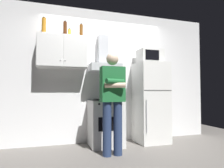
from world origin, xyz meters
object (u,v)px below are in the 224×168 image
bottle_beer_brown (81,31)px  person_standing (113,99)px  bottle_liquor_amber (44,26)px  microwave (150,57)px  stove_oven (106,122)px  bottle_spice_jar (69,33)px  upper_cabinet (62,52)px  bottle_rum_dark (65,29)px  range_hood (104,62)px  refrigerator (151,102)px

bottle_beer_brown → person_standing: bearing=-60.6°
bottle_beer_brown → bottle_liquor_amber: bottle_liquor_amber is taller
microwave → stove_oven: bearing=-178.8°
stove_oven → bottle_spice_jar: (-0.68, 0.11, 1.69)m
stove_oven → bottle_spice_jar: bearing=170.7°
upper_cabinet → bottle_beer_brown: 0.55m
stove_oven → upper_cabinet: bearing=171.1°
bottle_rum_dark → bottle_liquor_amber: 0.38m
person_standing → bottle_spice_jar: 1.55m
person_standing → bottle_liquor_amber: bearing=145.6°
upper_cabinet → bottle_spice_jar: (0.12, -0.01, 0.37)m
stove_oven → range_hood: 1.17m
bottle_spice_jar → bottle_beer_brown: bearing=1.0°
stove_oven → microwave: size_ratio=1.82×
range_hood → bottle_liquor_amber: 1.29m
refrigerator → bottle_rum_dark: bottle_rum_dark is taller
microwave → bottle_spice_jar: (-1.63, 0.09, 0.38)m
stove_oven → microwave: bearing=1.2°
bottle_rum_dark → bottle_liquor_amber: size_ratio=0.93×
bottle_spice_jar → microwave: bearing=-3.2°
person_standing → bottle_liquor_amber: (-1.08, 0.74, 1.31)m
person_standing → bottle_liquor_amber: size_ratio=5.03×
stove_oven → range_hood: bearing=90.0°
microwave → bottle_beer_brown: bearing=176.1°
refrigerator → microwave: (-0.00, 0.02, 0.94)m
microwave → bottle_rum_dark: bearing=175.6°
person_standing → bottle_rum_dark: size_ratio=5.41×
microwave → bottle_rum_dark: bottle_rum_dark is taller
microwave → bottle_liquor_amber: bottle_liquor_amber is taller
stove_oven → bottle_beer_brown: size_ratio=3.27×
upper_cabinet → bottle_liquor_amber: size_ratio=2.76×
refrigerator → bottle_rum_dark: bearing=174.9°
range_hood → bottle_spice_jar: (-0.68, -0.02, 0.52)m
microwave → person_standing: 1.45m
bottle_beer_brown → bottle_spice_jar: (-0.22, -0.00, -0.06)m
bottle_beer_brown → bottle_spice_jar: size_ratio=1.76×
refrigerator → bottle_spice_jar: bottle_spice_jar is taller
bottle_beer_brown → bottle_rum_dark: bottle_rum_dark is taller
upper_cabinet → bottle_beer_brown: size_ratio=3.37×
refrigerator → microwave: microwave is taller
refrigerator → person_standing: person_standing is taller
stove_oven → person_standing: person_standing is taller
range_hood → microwave: 0.97m
bottle_spice_jar → range_hood: bearing=1.3°
bottle_spice_jar → bottle_rum_dark: (-0.08, 0.04, 0.08)m
upper_cabinet → bottle_liquor_amber: 0.57m
bottle_beer_brown → bottle_spice_jar: bottle_beer_brown is taller
upper_cabinet → person_standing: upper_cabinet is taller
upper_cabinet → range_hood: size_ratio=1.20×
upper_cabinet → bottle_rum_dark: size_ratio=2.97×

